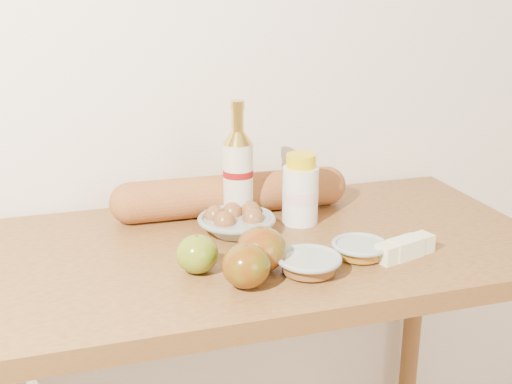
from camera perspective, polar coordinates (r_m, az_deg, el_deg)
The scene contains 12 objects.
back_wall at distance 1.53m, azimuth -4.08°, elevation 14.23°, with size 3.50×0.02×2.60m, color white.
table at distance 1.36m, azimuth -0.37°, elevation -9.37°, with size 1.20×0.60×0.90m.
bourbon_bottle at distance 1.39m, azimuth -1.60°, elevation 1.64°, with size 0.09×0.09×0.27m.
cream_bottle at distance 1.40m, azimuth 3.96°, elevation 0.06°, with size 0.09×0.09×0.16m.
egg_bowl at distance 1.35m, azimuth -1.77°, elevation -2.68°, with size 0.17×0.17×0.06m.
baguette at distance 1.46m, azimuth -2.13°, elevation -0.18°, with size 0.55×0.10×0.09m.
apple_yellowgreen at distance 1.18m, azimuth -5.25°, elevation -5.50°, with size 0.10×0.10×0.07m.
apple_redgreen_front at distance 1.12m, azimuth -0.89°, elevation -6.58°, with size 0.11×0.11×0.08m.
apple_redgreen_right at distance 1.18m, azimuth 0.47°, elevation -5.11°, with size 0.10×0.10×0.09m.
sugar_bowl at distance 1.18m, azimuth 4.73°, elevation -6.37°, with size 0.13×0.13×0.03m.
syrup_bowl at distance 1.26m, azimuth 9.21°, elevation -5.04°, with size 0.13×0.13×0.03m.
butter_stick at distance 1.27m, azimuth 13.12°, elevation -4.88°, with size 0.13×0.07×0.04m.
Camera 1 is at (-0.34, 0.03, 1.42)m, focal length 45.00 mm.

